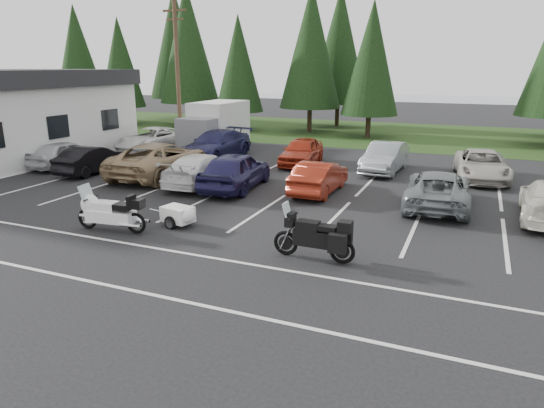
{
  "coord_description": "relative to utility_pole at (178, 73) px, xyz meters",
  "views": [
    {
      "loc": [
        7.45,
        -14.31,
        5.1
      ],
      "look_at": [
        1.62,
        -0.5,
        0.82
      ],
      "focal_mm": 32.0,
      "sensor_mm": 36.0,
      "label": 1
    }
  ],
  "objects": [
    {
      "name": "car_near_3",
      "position": [
        6.45,
        -8.14,
        -4.0
      ],
      "size": [
        2.11,
        4.86,
        1.39
      ],
      "primitive_type": "imported",
      "rotation": [
        0.0,
        0.0,
        3.17
      ],
      "color": "silver",
      "rests_on": "ground"
    },
    {
      "name": "car_far_0",
      "position": [
        -1.05,
        -1.62,
        -3.98
      ],
      "size": [
        2.68,
        5.29,
        1.43
      ],
      "primitive_type": "imported",
      "rotation": [
        0.0,
        0.0,
        -0.06
      ],
      "color": "white",
      "rests_on": "ground"
    },
    {
      "name": "conifer_4",
      "position": [
        5.0,
        10.9,
        1.83
      ],
      "size": [
        4.8,
        4.8,
        11.17
      ],
      "color": "#332316",
      "rests_on": "ground"
    },
    {
      "name": "conifer_2",
      "position": [
        -6.0,
        10.8,
        2.25
      ],
      "size": [
        5.1,
        5.1,
        11.89
      ],
      "color": "#332316",
      "rests_on": "ground"
    },
    {
      "name": "touring_motorcycle",
      "position": [
        7.01,
        -14.76,
        -3.95
      ],
      "size": [
        2.79,
        1.14,
        1.5
      ],
      "primitive_type": null,
      "rotation": [
        0.0,
        0.0,
        0.12
      ],
      "color": "white",
      "rests_on": "ground"
    },
    {
      "name": "car_near_4",
      "position": [
        8.12,
        -8.23,
        -3.89
      ],
      "size": [
        2.33,
        4.9,
        1.62
      ],
      "primitive_type": "imported",
      "rotation": [
        0.0,
        0.0,
        3.23
      ],
      "color": "#1C1A41",
      "rests_on": "ground"
    },
    {
      "name": "cargo_trailer",
      "position": [
        8.67,
        -13.49,
        -4.36
      ],
      "size": [
        1.57,
        1.07,
        0.67
      ],
      "primitive_type": null,
      "rotation": [
        0.0,
        0.0,
        -0.19
      ],
      "color": "white",
      "rests_on": "ground"
    },
    {
      "name": "grass_strip",
      "position": [
        10.0,
        12.0,
        -4.69
      ],
      "size": [
        80.0,
        16.0,
        0.01
      ],
      "primitive_type": "cube",
      "color": "#1F3310",
      "rests_on": "ground"
    },
    {
      "name": "conifer_back_b",
      "position": [
        6.0,
        15.5,
        2.07
      ],
      "size": [
        4.97,
        4.97,
        11.58
      ],
      "color": "#332316",
      "rests_on": "ground"
    },
    {
      "name": "conifer_3",
      "position": [
        -0.5,
        9.4,
        0.57
      ],
      "size": [
        3.87,
        3.87,
        9.02
      ],
      "color": "#332316",
      "rests_on": "ground"
    },
    {
      "name": "conifer_back_a",
      "position": [
        -10.0,
        15.0,
        2.49
      ],
      "size": [
        5.28,
        5.28,
        12.3
      ],
      "color": "#332316",
      "rests_on": "ground"
    },
    {
      "name": "conifer_1",
      "position": [
        -12.0,
        9.2,
        0.69
      ],
      "size": [
        3.96,
        3.96,
        9.22
      ],
      "color": "#332316",
      "rests_on": "ground"
    },
    {
      "name": "car_near_2",
      "position": [
        3.7,
        -7.48,
        -3.88
      ],
      "size": [
        3.04,
        6.05,
        1.64
      ],
      "primitive_type": "imported",
      "rotation": [
        0.0,
        0.0,
        3.2
      ],
      "color": "#987C58",
      "rests_on": "ground"
    },
    {
      "name": "car_near_5",
      "position": [
        11.63,
        -7.47,
        -4.03
      ],
      "size": [
        1.44,
        4.06,
        1.34
      ],
      "primitive_type": "imported",
      "rotation": [
        0.0,
        0.0,
        3.14
      ],
      "color": "maroon",
      "rests_on": "ground"
    },
    {
      "name": "car_far_4",
      "position": [
        17.83,
        -2.21,
        -4.03
      ],
      "size": [
        2.71,
        5.03,
        1.34
      ],
      "primitive_type": "imported",
      "rotation": [
        0.0,
        0.0,
        0.1
      ],
      "color": "#AFAAA1",
      "rests_on": "ground"
    },
    {
      "name": "lake_water",
      "position": [
        14.0,
        43.0,
        -4.7
      ],
      "size": [
        70.0,
        50.0,
        0.02
      ],
      "primitive_type": "cube",
      "color": "slate",
      "rests_on": "ground"
    },
    {
      "name": "box_truck",
      "position": [
        2.0,
        0.5,
        -3.25
      ],
      "size": [
        2.4,
        5.6,
        2.9
      ],
      "primitive_type": null,
      "color": "silver",
      "rests_on": "ground"
    },
    {
      "name": "car_near_1",
      "position": [
        0.15,
        -8.09,
        -4.03
      ],
      "size": [
        1.5,
        4.09,
        1.34
      ],
      "primitive_type": "imported",
      "rotation": [
        0.0,
        0.0,
        3.16
      ],
      "color": "black",
      "rests_on": "ground"
    },
    {
      "name": "conifer_0",
      "position": [
        -18.0,
        10.5,
        1.53
      ],
      "size": [
        4.58,
        4.58,
        10.66
      ],
      "color": "#332316",
      "rests_on": "ground"
    },
    {
      "name": "adventure_motorcycle",
      "position": [
        13.68,
        -14.49,
        -3.92
      ],
      "size": [
        2.56,
        0.9,
        1.56
      ],
      "primitive_type": null,
      "rotation": [
        0.0,
        0.0,
        -0.0
      ],
      "color": "black",
      "rests_on": "ground"
    },
    {
      "name": "car_near_6",
      "position": [
        16.35,
        -7.77,
        -4.02
      ],
      "size": [
        2.48,
        4.99,
        1.36
      ],
      "primitive_type": "imported",
      "rotation": [
        0.0,
        0.0,
        3.19
      ],
      "color": "slate",
      "rests_on": "ground"
    },
    {
      "name": "car_far_3",
      "position": [
        13.39,
        -2.24,
        -3.98
      ],
      "size": [
        1.77,
        4.46,
        1.44
      ],
      "primitive_type": "imported",
      "rotation": [
        0.0,
        0.0,
        -0.06
      ],
      "color": "gray",
      "rests_on": "ground"
    },
    {
      "name": "utility_pole",
      "position": [
        0.0,
        0.0,
        0.0
      ],
      "size": [
        1.6,
        0.26,
        9.0
      ],
      "color": "#473321",
      "rests_on": "ground"
    },
    {
      "name": "car_near_0",
      "position": [
        -2.13,
        -7.49,
        -4.0
      ],
      "size": [
        1.83,
        4.19,
        1.4
      ],
      "primitive_type": "imported",
      "rotation": [
        0.0,
        0.0,
        3.1
      ],
      "color": "silver",
      "rests_on": "ground"
    },
    {
      "name": "stall_markings",
      "position": [
        10.0,
        -10.0,
        -4.69
      ],
      "size": [
        32.0,
        16.0,
        0.01
      ],
      "primitive_type": "cube",
      "color": "silver",
      "rests_on": "ground"
    },
    {
      "name": "conifer_5",
      "position": [
        10.0,
        9.6,
        0.93
      ],
      "size": [
        4.14,
        4.14,
        9.63
      ],
      "color": "#332316",
      "rests_on": "ground"
    },
    {
      "name": "car_far_1",
      "position": [
        3.84,
        -2.28,
        -3.91
      ],
      "size": [
        2.51,
        5.52,
        1.57
      ],
      "primitive_type": "imported",
      "rotation": [
        0.0,
        0.0,
        -0.06
      ],
      "color": "#1B1B44",
      "rests_on": "ground"
    },
    {
      "name": "ground",
      "position": [
        10.0,
        -12.0,
        -4.7
      ],
      "size": [
        120.0,
        120.0,
        0.0
      ],
      "primitive_type": "plane",
      "color": "black",
      "rests_on": "ground"
    },
    {
      "name": "car_far_2",
      "position": [
        8.97,
        -2.15,
        -3.98
      ],
      "size": [
        2.02,
        4.35,
        1.44
      ],
      "primitive_type": "imported",
      "rotation": [
        0.0,
        0.0,
        0.08
      ],
      "color": "#9F2914",
      "rests_on": "ground"
    }
  ]
}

